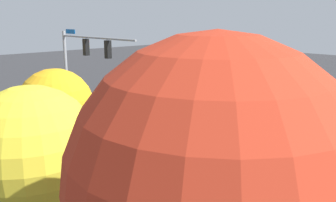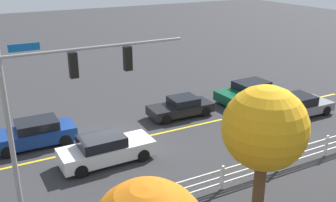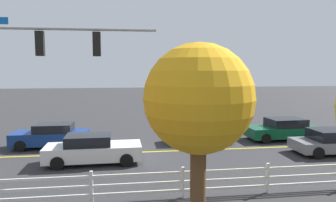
{
  "view_description": "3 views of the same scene",
  "coord_description": "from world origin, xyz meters",
  "px_view_note": "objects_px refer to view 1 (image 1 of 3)",
  "views": [
    {
      "loc": [
        -16.55,
        15.47,
        7.43
      ],
      "look_at": [
        -2.2,
        1.44,
        2.76
      ],
      "focal_mm": 38.32,
      "sensor_mm": 36.0,
      "label": 1
    },
    {
      "loc": [
        6.04,
        18.27,
        9.58
      ],
      "look_at": [
        -3.73,
        0.03,
        1.93
      ],
      "focal_mm": 41.36,
      "sensor_mm": 36.0,
      "label": 2
    },
    {
      "loc": [
        -0.96,
        17.23,
        4.7
      ],
      "look_at": [
        -3.23,
        0.85,
        2.97
      ],
      "focal_mm": 33.37,
      "sensor_mm": 36.0,
      "label": 3
    }
  ],
  "objects_px": {
    "car_2": "(133,126)",
    "tree_4": "(33,151)",
    "tree_3": "(213,180)",
    "car_1": "(248,138)",
    "car_3": "(147,108)",
    "tree_1": "(56,107)"
  },
  "relations": [
    {
      "from": "car_1",
      "to": "tree_3",
      "type": "xyz_separation_m",
      "value": [
        -7.69,
        13.06,
        4.32
      ]
    },
    {
      "from": "tree_1",
      "to": "tree_4",
      "type": "bearing_deg",
      "value": 145.88
    },
    {
      "from": "car_3",
      "to": "tree_1",
      "type": "bearing_deg",
      "value": 122.08
    },
    {
      "from": "tree_3",
      "to": "tree_4",
      "type": "xyz_separation_m",
      "value": [
        6.02,
        0.33,
        -1.09
      ]
    },
    {
      "from": "tree_1",
      "to": "tree_3",
      "type": "bearing_deg",
      "value": 165.95
    },
    {
      "from": "tree_1",
      "to": "tree_4",
      "type": "distance_m",
      "value": 5.18
    },
    {
      "from": "car_2",
      "to": "tree_4",
      "type": "height_order",
      "value": "tree_4"
    },
    {
      "from": "tree_3",
      "to": "car_3",
      "type": "bearing_deg",
      "value": -38.14
    },
    {
      "from": "car_3",
      "to": "tree_3",
      "type": "height_order",
      "value": "tree_3"
    },
    {
      "from": "car_3",
      "to": "tree_1",
      "type": "height_order",
      "value": "tree_1"
    },
    {
      "from": "car_1",
      "to": "car_2",
      "type": "xyz_separation_m",
      "value": [
        6.31,
        3.47,
        0.09
      ]
    },
    {
      "from": "tree_1",
      "to": "tree_3",
      "type": "distance_m",
      "value": 10.69
    },
    {
      "from": "car_1",
      "to": "car_3",
      "type": "distance_m",
      "value": 9.08
    },
    {
      "from": "tree_3",
      "to": "tree_1",
      "type": "bearing_deg",
      "value": -14.05
    },
    {
      "from": "car_3",
      "to": "tree_1",
      "type": "distance_m",
      "value": 12.78
    },
    {
      "from": "tree_3",
      "to": "car_2",
      "type": "bearing_deg",
      "value": -34.39
    },
    {
      "from": "tree_4",
      "to": "tree_3",
      "type": "bearing_deg",
      "value": -176.9
    },
    {
      "from": "car_3",
      "to": "tree_3",
      "type": "bearing_deg",
      "value": 142.56
    },
    {
      "from": "car_1",
      "to": "tree_1",
      "type": "distance_m",
      "value": 11.27
    },
    {
      "from": "car_1",
      "to": "car_3",
      "type": "xyz_separation_m",
      "value": [
        9.08,
        -0.11,
        0.1
      ]
    },
    {
      "from": "car_3",
      "to": "tree_4",
      "type": "distance_m",
      "value": 17.53
    },
    {
      "from": "car_2",
      "to": "tree_4",
      "type": "distance_m",
      "value": 13.1
    }
  ]
}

